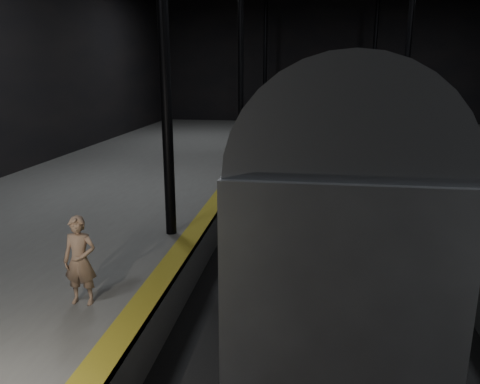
# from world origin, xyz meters

# --- Properties ---
(ground) EXTENTS (44.00, 44.00, 0.00)m
(ground) POSITION_xyz_m (0.00, 0.00, 0.00)
(ground) COLOR black
(ground) RESTS_ON ground
(platform_left) EXTENTS (9.00, 43.80, 1.00)m
(platform_left) POSITION_xyz_m (-7.50, 0.00, 0.50)
(platform_left) COLOR #525250
(platform_left) RESTS_ON ground
(tactile_strip) EXTENTS (0.50, 43.80, 0.01)m
(tactile_strip) POSITION_xyz_m (-3.25, 0.00, 1.00)
(tactile_strip) COLOR olive
(tactile_strip) RESTS_ON platform_left
(track) EXTENTS (2.40, 43.00, 0.24)m
(track) POSITION_xyz_m (0.00, 0.00, 0.07)
(track) COLOR #3F3328
(track) RESTS_ON ground
(train) EXTENTS (2.87, 19.18, 5.13)m
(train) POSITION_xyz_m (-0.00, -0.44, 2.86)
(train) COLOR #97999E
(train) RESTS_ON ground
(woman) EXTENTS (0.61, 0.42, 1.61)m
(woman) POSITION_xyz_m (-4.30, -7.74, 1.80)
(woman) COLOR #96755C
(woman) RESTS_ON platform_left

